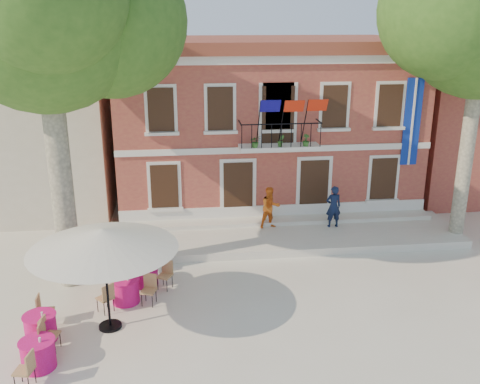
% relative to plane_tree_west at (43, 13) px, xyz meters
% --- Properties ---
extents(ground, '(90.00, 90.00, 0.00)m').
position_rel_plane_tree_west_xyz_m(ground, '(5.66, -1.69, -8.52)').
color(ground, beige).
rests_on(ground, ground).
extents(main_building, '(13.50, 9.59, 7.50)m').
position_rel_plane_tree_west_xyz_m(main_building, '(7.66, 8.30, -4.74)').
color(main_building, '#AB583D').
rests_on(main_building, ground).
extents(neighbor_west, '(9.40, 9.40, 6.40)m').
position_rel_plane_tree_west_xyz_m(neighbor_west, '(-3.84, 9.31, -5.30)').
color(neighbor_west, beige).
rests_on(neighbor_west, ground).
extents(terrace, '(14.00, 3.40, 0.30)m').
position_rel_plane_tree_west_xyz_m(terrace, '(7.66, 2.71, -8.37)').
color(terrace, silver).
rests_on(terrace, ground).
extents(plane_tree_west, '(5.88, 5.88, 11.54)m').
position_rel_plane_tree_west_xyz_m(plane_tree_west, '(0.00, 0.00, 0.00)').
color(plane_tree_west, '#A59E84').
rests_on(plane_tree_west, ground).
extents(patio_umbrella, '(4.06, 4.06, 3.02)m').
position_rel_plane_tree_west_xyz_m(patio_umbrella, '(1.58, -2.92, -5.80)').
color(patio_umbrella, black).
rests_on(patio_umbrella, ground).
extents(pedestrian_navy, '(0.65, 0.45, 1.72)m').
position_rel_plane_tree_west_xyz_m(pedestrian_navy, '(9.79, 3.11, -7.36)').
color(pedestrian_navy, '#101A37').
rests_on(pedestrian_navy, terrace).
extents(pedestrian_orange, '(0.95, 0.81, 1.70)m').
position_rel_plane_tree_west_xyz_m(pedestrian_orange, '(7.25, 3.31, -7.37)').
color(pedestrian_orange, orange).
rests_on(pedestrian_orange, terrace).
extents(cafe_table_0, '(1.83, 1.79, 0.95)m').
position_rel_plane_tree_west_xyz_m(cafe_table_0, '(1.91, -1.53, -8.09)').
color(cafe_table_0, '#D3138D').
rests_on(cafe_table_0, ground).
extents(cafe_table_1, '(0.90, 1.97, 0.95)m').
position_rel_plane_tree_west_xyz_m(cafe_table_1, '(0.01, -4.59, -8.10)').
color(cafe_table_1, '#D3138D').
rests_on(cafe_table_1, ground).
extents(cafe_table_2, '(0.90, 1.93, 0.95)m').
position_rel_plane_tree_west_xyz_m(cafe_table_2, '(-0.21, -3.35, -8.10)').
color(cafe_table_2, '#D3138D').
rests_on(cafe_table_2, ground).
extents(cafe_table_3, '(1.87, 1.63, 0.95)m').
position_rel_plane_tree_west_xyz_m(cafe_table_3, '(2.44, -0.43, -8.09)').
color(cafe_table_3, '#D3138D').
rests_on(cafe_table_3, ground).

